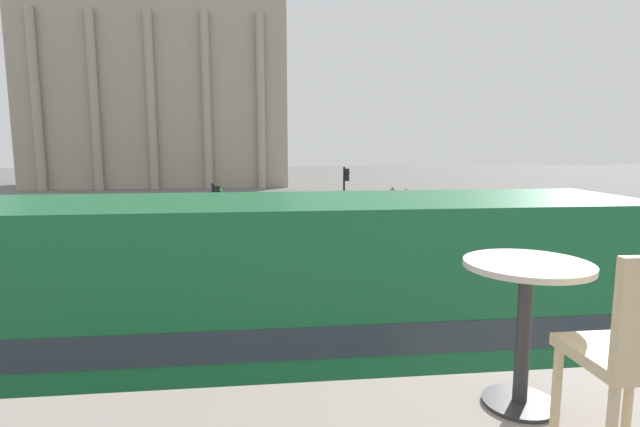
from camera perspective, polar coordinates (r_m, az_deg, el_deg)
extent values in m
cylinder|color=black|center=(10.88, 19.07, -16.83)|extent=(1.07, 0.22, 1.07)
cylinder|color=black|center=(10.73, -29.50, -17.85)|extent=(1.07, 0.22, 1.07)
cube|color=#196638|center=(8.43, -4.78, -17.88)|extent=(11.28, 2.54, 1.64)
cube|color=#2D3842|center=(8.03, -4.87, -11.18)|extent=(11.06, 2.57, 0.45)
cube|color=#196638|center=(7.75, -4.96, -4.17)|extent=(11.28, 2.54, 1.56)
cylinder|color=#2D2D30|center=(2.84, 21.80, -19.41)|extent=(0.36, 0.36, 0.02)
cylinder|color=#2D2D30|center=(2.70, 22.21, -12.79)|extent=(0.07, 0.07, 0.68)
cylinder|color=beige|center=(2.60, 22.63, -5.44)|extent=(0.60, 0.60, 0.03)
cylinder|color=#D1B789|center=(2.50, 25.38, -18.19)|extent=(0.04, 0.04, 0.44)
cylinder|color=#D1B789|center=(2.69, 31.83, -16.78)|extent=(0.04, 0.04, 0.44)
cube|color=#D1B789|center=(2.37, 31.57, -13.65)|extent=(0.40, 0.40, 0.05)
cube|color=#A39984|center=(62.41, -17.60, 13.20)|extent=(28.51, 11.40, 21.75)
cylinder|color=#A39984|center=(59.65, -29.72, 11.19)|extent=(0.90, 0.90, 18.49)
cylinder|color=#A39984|center=(57.70, -24.40, 11.67)|extent=(0.90, 0.90, 18.49)
cylinder|color=#A39984|center=(56.26, -18.74, 12.06)|extent=(0.90, 0.90, 18.49)
cylinder|color=#A39984|center=(55.38, -12.83, 12.36)|extent=(0.90, 0.90, 18.49)
cylinder|color=#A39984|center=(55.07, -6.78, 12.53)|extent=(0.90, 0.90, 18.49)
cylinder|color=black|center=(12.92, -4.46, -6.68)|extent=(0.12, 0.12, 3.48)
cube|color=black|center=(12.65, -3.71, -1.00)|extent=(0.20, 0.24, 0.70)
sphere|color=green|center=(12.64, -3.21, -0.32)|extent=(0.14, 0.14, 0.14)
cylinder|color=black|center=(20.40, -12.01, -1.40)|extent=(0.12, 0.12, 3.43)
cube|color=black|center=(20.21, -11.61, 2.14)|extent=(0.20, 0.24, 0.70)
sphere|color=green|center=(20.19, -11.31, 2.57)|extent=(0.14, 0.14, 0.14)
cylinder|color=black|center=(28.45, 2.76, 1.68)|extent=(0.12, 0.12, 3.64)
cube|color=black|center=(28.35, 3.14, 4.44)|extent=(0.20, 0.24, 0.70)
sphere|color=gold|center=(28.36, 3.36, 4.75)|extent=(0.14, 0.14, 0.14)
cylinder|color=#282B33|center=(36.73, 9.65, 0.85)|extent=(0.14, 0.14, 0.83)
cylinder|color=#282B33|center=(36.78, 9.92, 0.85)|extent=(0.14, 0.14, 0.83)
cylinder|color=#284799|center=(36.67, 9.81, 2.01)|extent=(0.32, 0.32, 0.66)
sphere|color=tan|center=(36.62, 9.83, 2.70)|extent=(0.23, 0.23, 0.23)
cylinder|color=#282B33|center=(37.32, 8.13, 1.03)|extent=(0.14, 0.14, 0.87)
cylinder|color=#282B33|center=(37.36, 8.40, 1.03)|extent=(0.14, 0.14, 0.87)
cylinder|color=#606638|center=(37.25, 8.29, 2.22)|extent=(0.32, 0.32, 0.69)
sphere|color=tan|center=(37.20, 8.30, 2.93)|extent=(0.24, 0.24, 0.24)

